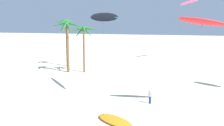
{
  "coord_description": "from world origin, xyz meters",
  "views": [
    {
      "loc": [
        4.02,
        -0.21,
        9.22
      ],
      "look_at": [
        -0.2,
        17.37,
        6.17
      ],
      "focal_mm": 42.78,
      "sensor_mm": 36.0,
      "label": 1
    }
  ],
  "objects_px": {
    "palm_tree_0": "(67,31)",
    "flying_kite_0": "(190,2)",
    "grounded_kite_1": "(115,120)",
    "flying_kite_2": "(103,17)",
    "flying_kite_1": "(202,22)",
    "palm_tree_1": "(66,27)",
    "palm_tree_2": "(84,34)",
    "person_far_watcher": "(150,96)"
  },
  "relations": [
    {
      "from": "palm_tree_0",
      "to": "flying_kite_2",
      "type": "bearing_deg",
      "value": -50.3
    },
    {
      "from": "flying_kite_1",
      "to": "grounded_kite_1",
      "type": "bearing_deg",
      "value": -146.62
    },
    {
      "from": "palm_tree_2",
      "to": "flying_kite_2",
      "type": "distance_m",
      "value": 13.69
    },
    {
      "from": "palm_tree_1",
      "to": "grounded_kite_1",
      "type": "bearing_deg",
      "value": -59.04
    },
    {
      "from": "palm_tree_0",
      "to": "flying_kite_2",
      "type": "xyz_separation_m",
      "value": [
        9.39,
        -11.31,
        2.23
      ]
    },
    {
      "from": "palm_tree_1",
      "to": "flying_kite_2",
      "type": "distance_m",
      "value": 20.6
    },
    {
      "from": "flying_kite_2",
      "to": "person_far_watcher",
      "type": "bearing_deg",
      "value": -25.05
    },
    {
      "from": "palm_tree_2",
      "to": "flying_kite_0",
      "type": "bearing_deg",
      "value": 45.12
    },
    {
      "from": "palm_tree_2",
      "to": "flying_kite_0",
      "type": "xyz_separation_m",
      "value": [
        17.65,
        17.73,
        5.99
      ]
    },
    {
      "from": "palm_tree_0",
      "to": "flying_kite_0",
      "type": "bearing_deg",
      "value": 41.51
    },
    {
      "from": "palm_tree_2",
      "to": "flying_kite_1",
      "type": "height_order",
      "value": "flying_kite_1"
    },
    {
      "from": "palm_tree_0",
      "to": "flying_kite_2",
      "type": "distance_m",
      "value": 14.86
    },
    {
      "from": "grounded_kite_1",
      "to": "palm_tree_0",
      "type": "bearing_deg",
      "value": 122.58
    },
    {
      "from": "flying_kite_1",
      "to": "person_far_watcher",
      "type": "relative_size",
      "value": 6.02
    },
    {
      "from": "palm_tree_0",
      "to": "flying_kite_1",
      "type": "height_order",
      "value": "flying_kite_1"
    },
    {
      "from": "flying_kite_0",
      "to": "palm_tree_0",
      "type": "bearing_deg",
      "value": -138.49
    },
    {
      "from": "palm_tree_0",
      "to": "person_far_watcher",
      "type": "relative_size",
      "value": 5.49
    },
    {
      "from": "palm_tree_2",
      "to": "person_far_watcher",
      "type": "height_order",
      "value": "palm_tree_2"
    },
    {
      "from": "flying_kite_2",
      "to": "grounded_kite_1",
      "type": "relative_size",
      "value": 2.72
    },
    {
      "from": "palm_tree_0",
      "to": "palm_tree_1",
      "type": "height_order",
      "value": "palm_tree_1"
    },
    {
      "from": "person_far_watcher",
      "to": "palm_tree_0",
      "type": "bearing_deg",
      "value": 137.54
    },
    {
      "from": "flying_kite_1",
      "to": "palm_tree_2",
      "type": "bearing_deg",
      "value": 138.2
    },
    {
      "from": "palm_tree_1",
      "to": "grounded_kite_1",
      "type": "xyz_separation_m",
      "value": [
        15.37,
        -25.63,
        -7.38
      ]
    },
    {
      "from": "palm_tree_1",
      "to": "grounded_kite_1",
      "type": "relative_size",
      "value": 2.11
    },
    {
      "from": "palm_tree_0",
      "to": "grounded_kite_1",
      "type": "bearing_deg",
      "value": -57.42
    },
    {
      "from": "palm_tree_0",
      "to": "palm_tree_1",
      "type": "xyz_separation_m",
      "value": [
        -2.47,
        5.44,
        0.42
      ]
    },
    {
      "from": "palm_tree_0",
      "to": "palm_tree_2",
      "type": "xyz_separation_m",
      "value": [
        2.81,
        0.38,
        -0.52
      ]
    },
    {
      "from": "flying_kite_0",
      "to": "flying_kite_1",
      "type": "relative_size",
      "value": 1.42
    },
    {
      "from": "flying_kite_1",
      "to": "grounded_kite_1",
      "type": "height_order",
      "value": "flying_kite_1"
    },
    {
      "from": "palm_tree_0",
      "to": "palm_tree_2",
      "type": "distance_m",
      "value": 2.88
    },
    {
      "from": "palm_tree_2",
      "to": "flying_kite_2",
      "type": "height_order",
      "value": "flying_kite_2"
    },
    {
      "from": "flying_kite_0",
      "to": "flying_kite_1",
      "type": "distance_m",
      "value": 33.6
    },
    {
      "from": "palm_tree_2",
      "to": "grounded_kite_1",
      "type": "relative_size",
      "value": 1.84
    },
    {
      "from": "flying_kite_0",
      "to": "flying_kite_1",
      "type": "bearing_deg",
      "value": -90.22
    },
    {
      "from": "flying_kite_0",
      "to": "grounded_kite_1",
      "type": "bearing_deg",
      "value": -101.17
    },
    {
      "from": "palm_tree_1",
      "to": "flying_kite_1",
      "type": "height_order",
      "value": "flying_kite_1"
    },
    {
      "from": "flying_kite_0",
      "to": "grounded_kite_1",
      "type": "xyz_separation_m",
      "value": [
        -7.56,
        -38.3,
        -12.42
      ]
    },
    {
      "from": "grounded_kite_1",
      "to": "flying_kite_2",
      "type": "bearing_deg",
      "value": 111.59
    },
    {
      "from": "palm_tree_1",
      "to": "palm_tree_2",
      "type": "height_order",
      "value": "palm_tree_1"
    },
    {
      "from": "palm_tree_2",
      "to": "person_far_watcher",
      "type": "distance_m",
      "value": 20.1
    },
    {
      "from": "palm_tree_0",
      "to": "person_far_watcher",
      "type": "distance_m",
      "value": 21.87
    },
    {
      "from": "palm_tree_2",
      "to": "flying_kite_1",
      "type": "xyz_separation_m",
      "value": [
        17.53,
        -15.67,
        2.28
      ]
    }
  ]
}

